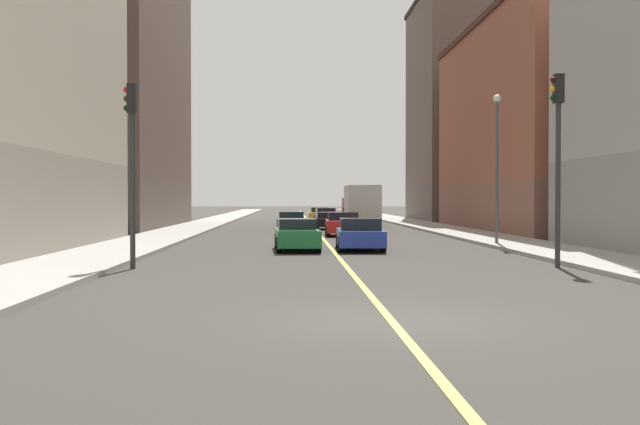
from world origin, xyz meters
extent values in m
plane|color=#36342F|center=(0.00, 0.00, 0.00)|extent=(400.00, 400.00, 0.00)
cube|color=#9E9B93|center=(8.72, 49.00, 0.07)|extent=(3.50, 168.00, 0.15)
cube|color=#9E9B93|center=(-8.72, 49.00, 0.07)|extent=(3.50, 168.00, 0.15)
cube|color=#E5D14C|center=(0.00, 49.00, 0.01)|extent=(0.16, 154.00, 0.01)
cube|color=brown|center=(15.00, 37.23, 1.58)|extent=(9.07, 24.82, 3.16)
cube|color=#93513D|center=(15.00, 37.23, 8.30)|extent=(9.07, 24.82, 10.28)
cube|color=#42241B|center=(15.00, 37.23, 13.65)|extent=(9.37, 25.12, 0.40)
cube|color=brown|center=(15.00, 60.52, 1.73)|extent=(9.07, 15.35, 3.46)
cube|color=brown|center=(15.00, 60.52, 12.21)|extent=(9.07, 15.35, 17.49)
cube|color=#2B221D|center=(15.00, 60.52, 21.15)|extent=(9.37, 15.65, 0.40)
cube|color=brown|center=(-15.00, 43.63, 1.71)|extent=(9.07, 23.70, 3.42)
cube|color=brown|center=(-15.00, 43.63, 13.19)|extent=(9.07, 23.70, 19.53)
cylinder|color=#2D2D2D|center=(6.57, 10.20, 2.56)|extent=(0.16, 0.16, 5.11)
cube|color=black|center=(6.57, 10.20, 5.56)|extent=(0.28, 0.32, 0.90)
sphere|color=#320404|center=(6.41, 10.20, 5.83)|extent=(0.20, 0.20, 0.20)
sphere|color=orange|center=(6.41, 10.20, 5.55)|extent=(0.20, 0.20, 0.20)
sphere|color=black|center=(6.41, 10.20, 5.27)|extent=(0.20, 0.20, 0.20)
cylinder|color=#2D2D2D|center=(-6.57, 10.20, 2.37)|extent=(0.16, 0.16, 4.74)
cube|color=black|center=(-6.57, 10.20, 5.19)|extent=(0.28, 0.32, 0.90)
sphere|color=red|center=(-6.73, 10.20, 5.46)|extent=(0.20, 0.20, 0.20)
sphere|color=#352204|center=(-6.73, 10.20, 5.18)|extent=(0.20, 0.20, 0.20)
sphere|color=black|center=(-6.73, 10.20, 4.90)|extent=(0.20, 0.20, 0.20)
cylinder|color=#4C4C51|center=(7.57, 21.07, 3.33)|extent=(0.14, 0.14, 6.36)
sphere|color=#EAEACC|center=(7.57, 21.07, 6.66)|extent=(0.36, 0.36, 0.36)
cube|color=gold|center=(1.17, 63.57, 0.52)|extent=(1.91, 4.23, 0.60)
cube|color=black|center=(1.17, 63.68, 1.04)|extent=(1.67, 2.17, 0.45)
cylinder|color=black|center=(0.30, 64.88, 0.32)|extent=(0.22, 0.64, 0.64)
cylinder|color=black|center=(2.02, 64.89, 0.32)|extent=(0.22, 0.64, 0.64)
cylinder|color=black|center=(0.32, 62.26, 0.32)|extent=(0.22, 0.64, 0.64)
cylinder|color=black|center=(2.04, 62.27, 0.32)|extent=(0.22, 0.64, 0.64)
cube|color=red|center=(1.27, 30.84, 0.56)|extent=(1.96, 4.02, 0.69)
cube|color=black|center=(1.27, 30.96, 1.14)|extent=(1.70, 2.10, 0.46)
cylinder|color=black|center=(0.42, 32.10, 0.32)|extent=(0.23, 0.64, 0.64)
cylinder|color=black|center=(2.15, 32.07, 0.32)|extent=(0.23, 0.64, 0.64)
cylinder|color=black|center=(0.38, 29.62, 0.32)|extent=(0.23, 0.64, 0.64)
cylinder|color=black|center=(2.12, 29.59, 0.32)|extent=(0.23, 0.64, 0.64)
cube|color=maroon|center=(1.37, 54.77, 0.54)|extent=(1.99, 4.27, 0.64)
cube|color=black|center=(1.37, 54.79, 1.09)|extent=(1.68, 1.86, 0.45)
cylinder|color=black|center=(0.49, 56.04, 0.32)|extent=(0.24, 0.65, 0.64)
cylinder|color=black|center=(2.16, 56.11, 0.32)|extent=(0.24, 0.65, 0.64)
cylinder|color=black|center=(0.59, 53.44, 0.32)|extent=(0.24, 0.65, 0.64)
cylinder|color=black|center=(2.26, 53.50, 0.32)|extent=(0.24, 0.65, 0.64)
cube|color=#23389E|center=(1.14, 18.54, 0.54)|extent=(1.99, 4.58, 0.64)
cube|color=black|center=(1.13, 18.45, 1.09)|extent=(1.70, 2.19, 0.47)
cylinder|color=black|center=(0.34, 19.97, 0.32)|extent=(0.24, 0.65, 0.64)
cylinder|color=black|center=(2.03, 19.92, 0.32)|extent=(0.24, 0.65, 0.64)
cylinder|color=black|center=(0.25, 17.17, 0.32)|extent=(0.24, 0.65, 0.64)
cylinder|color=black|center=(1.94, 17.11, 0.32)|extent=(0.24, 0.65, 0.64)
cube|color=#1E6B38|center=(-1.48, 18.37, 0.56)|extent=(1.89, 4.49, 0.67)
cube|color=black|center=(-1.49, 18.56, 1.10)|extent=(1.59, 2.04, 0.42)
cylinder|color=black|center=(-2.31, 19.71, 0.32)|extent=(0.25, 0.65, 0.64)
cylinder|color=black|center=(-0.76, 19.77, 0.32)|extent=(0.25, 0.65, 0.64)
cylinder|color=black|center=(-2.20, 16.97, 0.32)|extent=(0.25, 0.65, 0.64)
cylinder|color=black|center=(-0.65, 17.03, 0.32)|extent=(0.25, 0.65, 0.64)
cube|color=black|center=(0.88, 40.69, 0.50)|extent=(1.72, 4.27, 0.56)
cube|color=black|center=(0.88, 40.61, 0.99)|extent=(1.51, 2.09, 0.42)
cylinder|color=black|center=(0.10, 42.01, 0.32)|extent=(0.22, 0.64, 0.64)
cylinder|color=black|center=(1.65, 42.02, 0.32)|extent=(0.22, 0.64, 0.64)
cylinder|color=black|center=(0.11, 39.37, 0.32)|extent=(0.22, 0.64, 0.64)
cylinder|color=black|center=(1.66, 39.37, 0.32)|extent=(0.22, 0.64, 0.64)
cube|color=#196670|center=(-1.64, 38.06, 0.52)|extent=(1.94, 4.64, 0.60)
cube|color=black|center=(-1.64, 38.14, 1.05)|extent=(1.64, 1.98, 0.45)
cylinder|color=black|center=(-2.43, 39.51, 0.32)|extent=(0.24, 0.65, 0.64)
cylinder|color=black|center=(-0.78, 39.46, 0.32)|extent=(0.24, 0.65, 0.64)
cylinder|color=black|center=(-2.51, 36.66, 0.32)|extent=(0.24, 0.65, 0.64)
cylinder|color=black|center=(-0.86, 36.61, 0.32)|extent=(0.24, 0.65, 0.64)
cube|color=maroon|center=(3.80, 50.18, 1.28)|extent=(2.46, 2.20, 1.86)
cube|color=silver|center=(3.80, 46.01, 1.80)|extent=(2.46, 5.20, 2.70)
cylinder|color=black|center=(2.67, 49.79, 0.45)|extent=(0.30, 0.90, 0.90)
cylinder|color=black|center=(4.93, 49.79, 0.45)|extent=(0.30, 0.90, 0.90)
cylinder|color=black|center=(2.67, 44.91, 0.45)|extent=(0.30, 0.90, 0.90)
cylinder|color=black|center=(4.93, 44.91, 0.45)|extent=(0.30, 0.90, 0.90)
camera|label=1|loc=(-1.78, -13.70, 2.15)|focal=43.73mm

